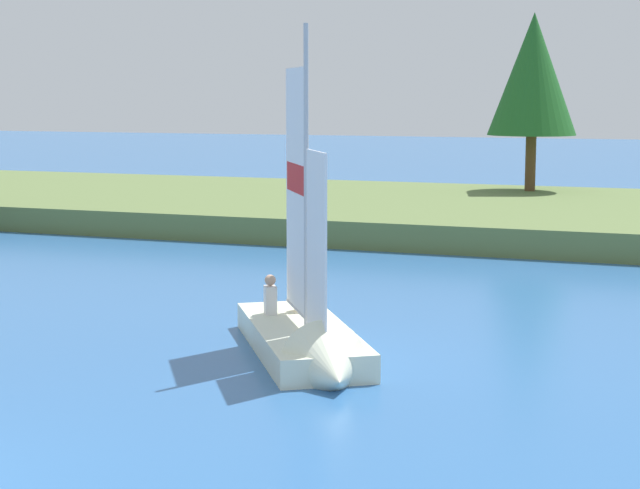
# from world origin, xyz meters

# --- Properties ---
(shore_bank) EXTENTS (80.00, 13.79, 0.80)m
(shore_bank) POSITION_xyz_m (0.00, 26.39, 0.40)
(shore_bank) COLOR #5B703D
(shore_bank) RESTS_ON ground
(shoreline_tree_left) EXTENTS (3.28, 3.28, 6.57)m
(shoreline_tree_left) POSITION_xyz_m (2.87, 31.01, 5.11)
(shoreline_tree_left) COLOR brown
(shoreline_tree_left) RESTS_ON shore_bank
(sailboat) EXTENTS (3.93, 4.99, 5.95)m
(sailboat) POSITION_xyz_m (2.99, 7.23, 0.39)
(sailboat) COLOR silver
(sailboat) RESTS_ON ground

